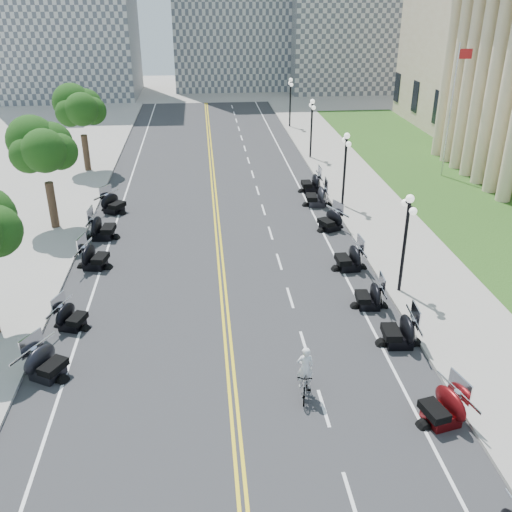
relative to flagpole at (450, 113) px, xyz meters
name	(u,v)px	position (x,y,z in m)	size (l,w,h in m)	color
ground	(229,349)	(-18.00, -22.00, -5.00)	(160.00, 160.00, 0.00)	gray
road	(219,249)	(-18.00, -12.00, -5.00)	(16.00, 90.00, 0.01)	#333335
centerline_yellow_a	(217,249)	(-18.12, -12.00, -4.99)	(0.12, 90.00, 0.00)	yellow
centerline_yellow_b	(221,249)	(-17.88, -12.00, -4.99)	(0.12, 90.00, 0.00)	yellow
edge_line_north	(329,244)	(-11.60, -12.00, -4.99)	(0.12, 90.00, 0.00)	white
edge_line_south	(106,253)	(-24.40, -12.00, -4.99)	(0.12, 90.00, 0.00)	white
lane_dash_4	(351,498)	(-14.80, -30.00, -4.99)	(0.12, 2.00, 0.00)	white
lane_dash_5	(324,408)	(-14.80, -26.00, -4.99)	(0.12, 2.00, 0.00)	white
lane_dash_6	(304,344)	(-14.80, -22.00, -4.99)	(0.12, 2.00, 0.00)	white
lane_dash_7	(290,298)	(-14.80, -18.00, -4.99)	(0.12, 2.00, 0.00)	white
lane_dash_8	(279,262)	(-14.80, -14.00, -4.99)	(0.12, 2.00, 0.00)	white
lane_dash_9	(270,233)	(-14.80, -10.00, -4.99)	(0.12, 2.00, 0.00)	white
lane_dash_10	(263,210)	(-14.80, -6.00, -4.99)	(0.12, 2.00, 0.00)	white
lane_dash_11	(258,190)	(-14.80, -2.00, -4.99)	(0.12, 2.00, 0.00)	white
lane_dash_12	(253,174)	(-14.80, 2.00, -4.99)	(0.12, 2.00, 0.00)	white
lane_dash_13	(248,160)	(-14.80, 6.00, -4.99)	(0.12, 2.00, 0.00)	white
lane_dash_14	(245,148)	(-14.80, 10.00, -4.99)	(0.12, 2.00, 0.00)	white
lane_dash_15	(242,138)	(-14.80, 14.00, -4.99)	(0.12, 2.00, 0.00)	white
lane_dash_16	(239,129)	(-14.80, 18.00, -4.99)	(0.12, 2.00, 0.00)	white
lane_dash_17	(236,121)	(-14.80, 22.00, -4.99)	(0.12, 2.00, 0.00)	white
lane_dash_18	(234,113)	(-14.80, 26.00, -4.99)	(0.12, 2.00, 0.00)	white
lane_dash_19	(232,107)	(-14.80, 30.00, -4.99)	(0.12, 2.00, 0.00)	white
sidewalk_north	(397,241)	(-7.50, -12.00, -4.92)	(5.00, 90.00, 0.15)	#9E9991
sidewalk_south	(31,255)	(-28.50, -12.00, -4.92)	(5.00, 90.00, 0.15)	#9E9991
lawn	(456,193)	(-0.50, -4.00, -4.95)	(9.00, 60.00, 0.10)	#356023
distant_block_c	(360,6)	(4.00, 43.00, 6.00)	(20.00, 14.00, 22.00)	gray
street_lamp_2	(404,245)	(-9.40, -18.00, -2.40)	(0.50, 1.20, 4.90)	black
street_lamp_3	(345,170)	(-9.40, -6.00, -2.40)	(0.50, 1.20, 4.90)	black
street_lamp_4	(311,129)	(-9.40, 6.00, -2.40)	(0.50, 1.20, 4.90)	black
street_lamp_5	(290,103)	(-9.40, 18.00, -2.40)	(0.50, 1.20, 4.90)	black
flagpole	(450,113)	(0.00, 0.00, 0.00)	(1.10, 0.20, 10.00)	silver
tree_3	(44,154)	(-28.00, -8.00, -0.25)	(4.80, 4.80, 9.20)	#235619
tree_4	(81,113)	(-28.00, 4.00, -0.25)	(4.80, 4.80, 9.20)	#235619
motorcycle_n_4	(443,405)	(-10.92, -27.08, -4.29)	(2.04, 2.04, 1.43)	#590A0C
motorcycle_n_5	(399,329)	(-10.87, -22.33, -4.26)	(2.11, 2.11, 1.48)	black
motorcycle_n_6	(369,294)	(-11.27, -19.19, -4.33)	(1.90, 1.90, 1.33)	black
motorcycle_n_7	(349,257)	(-11.25, -15.22, -4.27)	(2.07, 2.07, 1.45)	black
motorcycle_n_8	(330,219)	(-11.09, -9.80, -4.31)	(1.98, 1.98, 1.38)	black
motorcycle_n_9	(317,195)	(-11.10, -5.53, -4.24)	(2.17, 2.17, 1.52)	black
motorcycle_n_10	(311,182)	(-10.93, -2.62, -4.25)	(2.13, 2.13, 1.49)	black
motorcycle_s_5	(46,361)	(-25.04, -23.17, -4.29)	(2.04, 2.04, 1.43)	black
motorcycle_s_6	(71,315)	(-24.78, -19.70, -4.37)	(1.81, 1.81, 1.27)	black
motorcycle_s_7	(94,255)	(-24.70, -13.75, -4.28)	(2.07, 2.07, 1.45)	black
motorcycle_s_8	(102,226)	(-24.84, -9.82, -4.23)	(2.21, 2.21, 1.54)	black
motorcycle_s_9	(113,202)	(-24.75, -5.50, -4.29)	(2.04, 2.04, 1.43)	black
bicycle	(304,382)	(-15.38, -25.20, -4.43)	(0.53, 1.89, 1.14)	#A51414
cyclist_rider	(306,350)	(-15.38, -25.20, -2.99)	(0.63, 0.42, 1.74)	white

